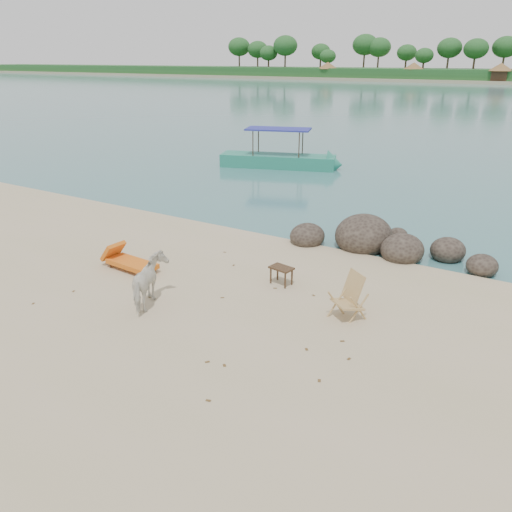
{
  "coord_description": "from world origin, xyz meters",
  "views": [
    {
      "loc": [
        6.11,
        -8.28,
        5.79
      ],
      "look_at": [
        -0.1,
        2.0,
        1.0
      ],
      "focal_mm": 35.0,
      "sensor_mm": 36.0,
      "label": 1
    }
  ],
  "objects_px": {
    "boulders": "(377,241)",
    "side_table": "(281,277)",
    "cow": "(150,283)",
    "deck_chair": "(348,299)",
    "boat_near": "(278,135)",
    "lounge_chair": "(132,261)"
  },
  "relations": [
    {
      "from": "deck_chair",
      "to": "boat_near",
      "type": "xyz_separation_m",
      "value": [
        -10.05,
        14.88,
        1.23
      ]
    },
    {
      "from": "cow",
      "to": "deck_chair",
      "type": "distance_m",
      "value": 4.81
    },
    {
      "from": "deck_chair",
      "to": "boat_near",
      "type": "distance_m",
      "value": 18.0
    },
    {
      "from": "side_table",
      "to": "cow",
      "type": "bearing_deg",
      "value": -118.41
    },
    {
      "from": "boulders",
      "to": "lounge_chair",
      "type": "bearing_deg",
      "value": -135.27
    },
    {
      "from": "boulders",
      "to": "side_table",
      "type": "relative_size",
      "value": 10.41
    },
    {
      "from": "side_table",
      "to": "boat_near",
      "type": "distance_m",
      "value": 16.11
    },
    {
      "from": "side_table",
      "to": "lounge_chair",
      "type": "bearing_deg",
      "value": -151.81
    },
    {
      "from": "boulders",
      "to": "side_table",
      "type": "height_order",
      "value": "boulders"
    },
    {
      "from": "lounge_chair",
      "to": "boulders",
      "type": "bearing_deg",
      "value": 48.84
    },
    {
      "from": "side_table",
      "to": "deck_chair",
      "type": "distance_m",
      "value": 2.42
    },
    {
      "from": "cow",
      "to": "side_table",
      "type": "xyz_separation_m",
      "value": [
        2.18,
        2.76,
        -0.37
      ]
    },
    {
      "from": "lounge_chair",
      "to": "boat_near",
      "type": "bearing_deg",
      "value": 107.42
    },
    {
      "from": "lounge_chair",
      "to": "side_table",
      "type": "bearing_deg",
      "value": 22.38
    },
    {
      "from": "lounge_chair",
      "to": "deck_chair",
      "type": "relative_size",
      "value": 1.89
    },
    {
      "from": "boulders",
      "to": "side_table",
      "type": "xyz_separation_m",
      "value": [
        -1.31,
        -4.06,
        -0.01
      ]
    },
    {
      "from": "boulders",
      "to": "cow",
      "type": "bearing_deg",
      "value": -117.14
    },
    {
      "from": "side_table",
      "to": "boat_near",
      "type": "bearing_deg",
      "value": 129.07
    },
    {
      "from": "cow",
      "to": "deck_chair",
      "type": "relative_size",
      "value": 1.4
    },
    {
      "from": "side_table",
      "to": "boat_near",
      "type": "relative_size",
      "value": 0.09
    },
    {
      "from": "boat_near",
      "to": "boulders",
      "type": "bearing_deg",
      "value": -65.68
    },
    {
      "from": "boulders",
      "to": "deck_chair",
      "type": "bearing_deg",
      "value": -79.34
    }
  ]
}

